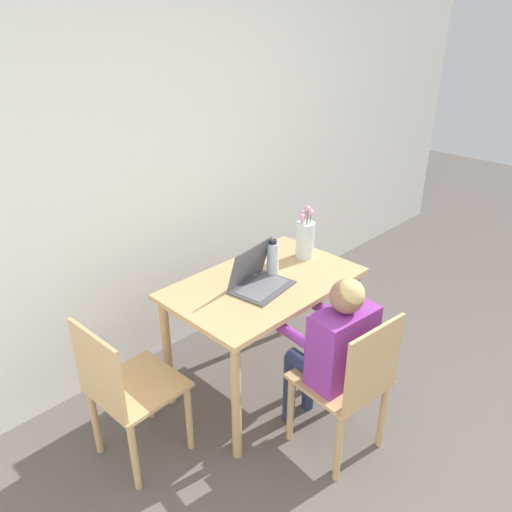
% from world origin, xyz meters
% --- Properties ---
extents(wall_back, '(6.40, 0.05, 2.50)m').
position_xyz_m(wall_back, '(0.00, 2.23, 1.25)').
color(wall_back, silver).
rests_on(wall_back, ground_plane).
extents(dining_table, '(1.09, 0.67, 0.74)m').
position_xyz_m(dining_table, '(-0.18, 1.45, 0.64)').
color(dining_table, tan).
rests_on(dining_table, ground_plane).
extents(chair_occupied, '(0.44, 0.44, 0.84)m').
position_xyz_m(chair_occupied, '(-0.25, 0.80, 0.44)').
color(chair_occupied, tan).
rests_on(chair_occupied, ground_plane).
extents(chair_spare, '(0.42, 0.42, 0.84)m').
position_xyz_m(chair_spare, '(-1.06, 1.54, 0.44)').
color(chair_spare, tan).
rests_on(chair_spare, ground_plane).
extents(person_seated, '(0.38, 0.45, 1.01)m').
position_xyz_m(person_seated, '(-0.24, 0.91, 0.62)').
color(person_seated, purple).
rests_on(person_seated, ground_plane).
extents(laptop, '(0.36, 0.29, 0.24)m').
position_xyz_m(laptop, '(-0.25, 1.44, 0.80)').
color(laptop, '#4C4C51').
rests_on(laptop, dining_table).
extents(flower_vase, '(0.11, 0.11, 0.34)m').
position_xyz_m(flower_vase, '(0.22, 1.49, 0.87)').
color(flower_vase, silver).
rests_on(flower_vase, dining_table).
extents(water_bottle, '(0.07, 0.07, 0.22)m').
position_xyz_m(water_bottle, '(-0.09, 1.47, 0.84)').
color(water_bottle, silver).
rests_on(water_bottle, dining_table).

